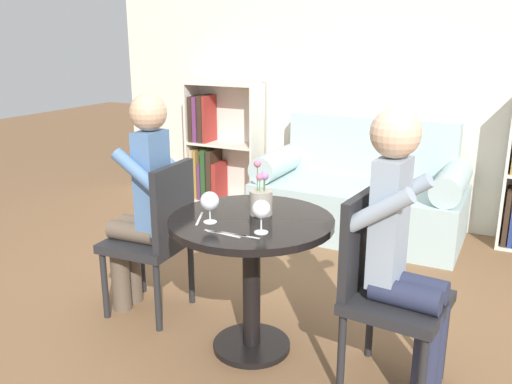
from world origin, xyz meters
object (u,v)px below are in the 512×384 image
couch (360,196)px  person_right (404,247)px  chair_right (382,284)px  wine_glass_right (261,210)px  wine_glass_left (210,202)px  chair_left (157,233)px  bookshelf_left (217,148)px  flower_vase (261,199)px  person_left (142,201)px

couch → person_right: size_ratio=1.26×
chair_right → wine_glass_right: size_ratio=5.86×
couch → wine_glass_left: couch is taller
couch → chair_left: size_ratio=1.80×
chair_right → wine_glass_left: chair_right is taller
chair_left → couch: bearing=157.6°
wine_glass_right → bookshelf_left: bearing=124.8°
bookshelf_left → wine_glass_left: bookshelf_left is taller
bookshelf_left → chair_right: 3.05m
wine_glass_left → flower_vase: bearing=53.3°
chair_left → chair_right: (1.30, -0.08, 0.00)m
couch → wine_glass_right: (0.13, -2.08, 0.51)m
wine_glass_right → flower_vase: size_ratio=0.56×
chair_right → person_left: size_ratio=0.71×
chair_right → wine_glass_left: 0.87m
chair_right → flower_vase: 0.70m
chair_left → flower_vase: flower_vase is taller
wine_glass_left → chair_left: bearing=154.6°
person_left → couch: bearing=155.3°
wine_glass_right → flower_vase: (-0.12, 0.24, -0.03)m
person_right → wine_glass_left: person_right is taller
bookshelf_left → wine_glass_right: size_ratio=7.48×
couch → wine_glass_left: size_ratio=10.73×
chair_right → person_right: person_right is taller
couch → wine_glass_right: bearing=-86.4°
person_left → person_right: bearing=83.8°
chair_left → wine_glass_left: size_ratio=5.97×
wine_glass_left → flower_vase: (0.16, 0.22, -0.02)m
couch → chair_left: (-0.65, -1.82, 0.18)m
wine_glass_right → flower_vase: 0.26m
chair_left → flower_vase: bearing=85.5°
couch → flower_vase: 1.90m
chair_left → wine_glass_left: (0.50, -0.24, 0.32)m
couch → bookshelf_left: (-1.49, 0.26, 0.21)m
couch → chair_right: couch is taller
couch → chair_left: 1.94m
chair_left → person_left: bearing=-88.1°
couch → bookshelf_left: bearing=170.0°
couch → wine_glass_right: couch is taller
person_left → wine_glass_left: size_ratio=8.45×
chair_right → wine_glass_right: chair_right is taller
bookshelf_left → person_left: size_ratio=0.90×
wine_glass_right → wine_glass_left: bearing=176.5°
bookshelf_left → person_left: bearing=-70.1°
wine_glass_right → flower_vase: flower_vase is taller
person_right → wine_glass_left: size_ratio=8.54×
couch → person_left: bearing=-111.9°
chair_right → wine_glass_right: (-0.52, -0.17, 0.32)m
person_left → person_right: person_right is taller
wine_glass_left → person_right: bearing=9.3°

